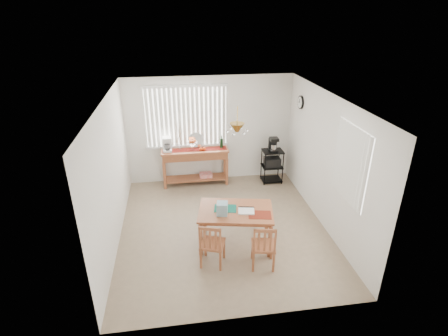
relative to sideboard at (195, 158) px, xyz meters
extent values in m
cube|color=gray|center=(0.38, -2.00, -0.68)|extent=(4.00, 4.50, 0.01)
cube|color=white|center=(0.38, 0.30, 0.62)|extent=(4.00, 0.10, 2.60)
cube|color=white|center=(0.38, -4.30, 0.62)|extent=(4.00, 0.10, 2.60)
cube|color=white|center=(-1.67, -2.00, 0.62)|extent=(0.10, 4.50, 2.60)
cube|color=white|center=(2.43, -2.00, 0.62)|extent=(0.10, 4.50, 2.60)
cube|color=white|center=(0.38, -2.00, 1.97)|extent=(4.00, 4.50, 0.10)
cube|color=white|center=(-0.17, 0.24, 0.97)|extent=(1.90, 0.01, 1.40)
cube|color=white|center=(-1.06, 0.23, 0.97)|extent=(0.07, 0.03, 1.40)
cube|color=white|center=(-0.96, 0.23, 0.97)|extent=(0.07, 0.03, 1.40)
cube|color=white|center=(-0.85, 0.23, 0.97)|extent=(0.07, 0.03, 1.40)
cube|color=white|center=(-0.75, 0.23, 0.97)|extent=(0.07, 0.03, 1.40)
cube|color=white|center=(-0.64, 0.23, 0.97)|extent=(0.07, 0.03, 1.40)
cube|color=white|center=(-0.54, 0.23, 0.97)|extent=(0.07, 0.03, 1.40)
cube|color=white|center=(-0.43, 0.23, 0.97)|extent=(0.07, 0.03, 1.40)
cube|color=white|center=(-0.32, 0.23, 0.97)|extent=(0.07, 0.03, 1.40)
cube|color=white|center=(-0.22, 0.23, 0.97)|extent=(0.07, 0.03, 1.40)
cube|color=white|center=(-0.11, 0.23, 0.97)|extent=(0.07, 0.03, 1.40)
cube|color=white|center=(-0.01, 0.23, 0.97)|extent=(0.07, 0.03, 1.40)
cube|color=white|center=(0.10, 0.23, 0.97)|extent=(0.07, 0.03, 1.40)
cube|color=white|center=(0.20, 0.23, 0.97)|extent=(0.07, 0.03, 1.40)
cube|color=white|center=(0.31, 0.23, 0.97)|extent=(0.07, 0.03, 1.40)
cube|color=white|center=(0.41, 0.23, 0.97)|extent=(0.07, 0.03, 1.40)
cube|color=white|center=(0.52, 0.23, 0.97)|extent=(0.07, 0.03, 1.40)
cube|color=white|center=(0.63, 0.23, 0.97)|extent=(0.07, 0.03, 1.40)
cube|color=white|center=(0.73, 0.23, 0.97)|extent=(0.07, 0.03, 1.40)
cube|color=white|center=(-0.17, 0.22, 0.24)|extent=(1.98, 0.06, 0.06)
cube|color=white|center=(-0.17, 0.22, 1.70)|extent=(1.98, 0.06, 0.06)
cube|color=white|center=(2.38, -2.90, 0.97)|extent=(0.01, 1.10, 1.30)
cube|color=white|center=(2.37, -3.40, 0.97)|extent=(0.03, 0.07, 1.30)
cube|color=white|center=(2.37, -3.29, 0.97)|extent=(0.03, 0.07, 1.30)
cube|color=white|center=(2.37, -3.18, 0.97)|extent=(0.03, 0.07, 1.30)
cube|color=white|center=(2.37, -3.07, 0.97)|extent=(0.03, 0.07, 1.30)
cube|color=white|center=(2.37, -2.96, 0.97)|extent=(0.03, 0.07, 1.30)
cube|color=white|center=(2.37, -2.85, 0.97)|extent=(0.03, 0.07, 1.30)
cube|color=white|center=(2.37, -2.74, 0.97)|extent=(0.03, 0.07, 1.30)
cube|color=white|center=(2.37, -2.63, 0.97)|extent=(0.03, 0.07, 1.30)
cube|color=white|center=(2.37, -2.52, 0.97)|extent=(0.03, 0.07, 1.30)
cube|color=white|center=(2.37, -2.41, 0.97)|extent=(0.03, 0.07, 1.30)
cylinder|color=black|center=(2.36, -0.45, 1.40)|extent=(0.04, 0.30, 0.30)
cylinder|color=white|center=(2.34, -0.45, 1.40)|extent=(0.01, 0.25, 0.25)
cylinder|color=olive|center=(0.54, -2.53, 1.75)|extent=(0.01, 0.01, 0.34)
cone|color=olive|center=(0.54, -2.53, 1.57)|extent=(0.24, 0.24, 0.14)
sphere|color=white|center=(0.70, -2.53, 1.51)|extent=(0.05, 0.05, 0.05)
sphere|color=white|center=(0.62, -2.39, 1.51)|extent=(0.05, 0.05, 0.05)
sphere|color=white|center=(0.46, -2.39, 1.51)|extent=(0.05, 0.05, 0.05)
sphere|color=white|center=(0.38, -2.53, 1.51)|extent=(0.05, 0.05, 0.05)
sphere|color=white|center=(0.46, -2.67, 1.51)|extent=(0.05, 0.05, 0.05)
sphere|color=white|center=(0.62, -2.67, 1.51)|extent=(0.05, 0.05, 0.05)
cube|color=#A65D38|center=(-0.01, 0.00, 0.21)|extent=(1.61, 0.45, 0.04)
cube|color=#9C5533|center=(-0.01, 0.00, 0.09)|extent=(1.55, 0.41, 0.16)
cube|color=#A65D38|center=(-0.76, -0.18, -0.33)|extent=(0.06, 0.06, 0.69)
cube|color=#A65D38|center=(0.74, -0.18, -0.33)|extent=(0.06, 0.06, 0.69)
cube|color=#A65D38|center=(-0.76, 0.18, -0.33)|extent=(0.06, 0.06, 0.69)
cube|color=#A65D38|center=(0.74, 0.18, -0.33)|extent=(0.06, 0.06, 0.69)
cube|color=#A65D38|center=(-0.01, 0.00, -0.53)|extent=(1.49, 0.39, 0.03)
cube|color=red|center=(0.24, 0.00, -0.46)|extent=(0.30, 0.22, 0.10)
cube|color=maroon|center=(-0.01, 0.00, 0.23)|extent=(1.53, 0.25, 0.01)
cube|color=white|center=(-0.65, 0.00, 0.25)|extent=(0.20, 0.24, 0.05)
cube|color=white|center=(-0.65, 0.08, 0.38)|extent=(0.20, 0.08, 0.30)
cube|color=white|center=(-0.65, -0.02, 0.54)|extent=(0.20, 0.22, 0.07)
cylinder|color=white|center=(-0.65, -0.03, 0.34)|extent=(0.13, 0.13, 0.13)
cylinder|color=white|center=(-0.06, -0.02, 0.28)|extent=(0.05, 0.05, 0.10)
cone|color=white|center=(-0.06, -0.02, 0.37)|extent=(0.26, 0.26, 0.09)
sphere|color=red|center=(-0.01, -0.02, 0.46)|extent=(0.08, 0.08, 0.08)
sphere|color=red|center=(-0.04, 0.03, 0.46)|extent=(0.08, 0.08, 0.08)
sphere|color=red|center=(-0.10, 0.01, 0.46)|extent=(0.08, 0.08, 0.08)
sphere|color=red|center=(-0.10, -0.05, 0.46)|extent=(0.08, 0.08, 0.08)
sphere|color=red|center=(-0.04, -0.07, 0.46)|extent=(0.08, 0.08, 0.08)
sphere|color=#FF450D|center=(0.13, -0.08, 0.27)|extent=(0.08, 0.08, 0.08)
sphere|color=#FF450D|center=(0.21, -0.08, 0.27)|extent=(0.08, 0.08, 0.08)
cylinder|color=silver|center=(0.04, 0.19, 0.41)|extent=(0.36, 0.09, 0.36)
cylinder|color=white|center=(-0.36, 0.05, 0.30)|extent=(0.08, 0.08, 0.14)
cylinder|color=#4C3823|center=(-0.36, 0.05, 0.59)|extent=(0.09, 0.04, 0.45)
cylinder|color=#4C3823|center=(-0.36, 0.05, 0.62)|extent=(0.14, 0.06, 0.49)
cylinder|color=#4C3823|center=(-0.36, 0.05, 0.57)|extent=(0.18, 0.08, 0.36)
cylinder|color=#4C3823|center=(-0.36, 0.05, 0.64)|extent=(0.06, 0.03, 0.55)
cylinder|color=#4C3823|center=(-0.36, 0.05, 0.56)|extent=(0.22, 0.10, 0.31)
cylinder|color=black|center=(0.64, 0.05, 0.34)|extent=(0.07, 0.07, 0.23)
cylinder|color=black|center=(0.64, 0.05, 0.50)|extent=(0.03, 0.03, 0.08)
cylinder|color=black|center=(1.65, -0.34, -0.26)|extent=(0.02, 0.02, 0.83)
cylinder|color=black|center=(2.10, -0.34, -0.26)|extent=(0.02, 0.02, 0.83)
cylinder|color=black|center=(1.65, 0.02, -0.26)|extent=(0.02, 0.02, 0.83)
cylinder|color=black|center=(2.10, 0.02, -0.26)|extent=(0.02, 0.02, 0.83)
cube|color=black|center=(1.88, -0.16, 0.14)|extent=(0.49, 0.39, 0.03)
cube|color=black|center=(1.88, -0.16, -0.26)|extent=(0.49, 0.39, 0.02)
cube|color=black|center=(1.88, -0.16, -0.62)|extent=(0.49, 0.39, 0.02)
cube|color=black|center=(1.88, -0.16, -0.14)|extent=(0.37, 0.29, 0.22)
cube|color=black|center=(1.88, -0.18, 0.18)|extent=(0.20, 0.24, 0.05)
cube|color=black|center=(1.88, -0.10, 0.30)|extent=(0.20, 0.08, 0.29)
cube|color=black|center=(1.88, -0.18, 0.46)|extent=(0.20, 0.22, 0.07)
cylinder|color=silver|center=(1.88, -0.19, 0.27)|extent=(0.13, 0.13, 0.13)
cube|color=#A65D38|center=(0.54, -2.53, 0.01)|extent=(1.45, 1.08, 0.04)
cube|color=#9C5533|center=(0.54, -2.53, -0.04)|extent=(1.34, 0.97, 0.06)
cube|color=#A65D38|center=(-0.12, -2.77, -0.37)|extent=(0.08, 0.08, 0.61)
cube|color=#A65D38|center=(1.06, -3.00, -0.37)|extent=(0.08, 0.08, 0.61)
cube|color=#A65D38|center=(0.01, -2.05, -0.37)|extent=(0.08, 0.08, 0.61)
cube|color=#A65D38|center=(1.20, -2.28, -0.37)|extent=(0.08, 0.08, 0.61)
cube|color=#116553|center=(0.36, -2.45, 0.03)|extent=(0.44, 0.35, 0.01)
cube|color=maroon|center=(0.93, -2.74, 0.03)|extent=(0.44, 0.35, 0.01)
cube|color=white|center=(0.71, -2.61, 0.04)|extent=(0.32, 0.27, 0.02)
cube|color=black|center=(0.74, -2.49, 0.04)|extent=(0.28, 0.08, 0.03)
cube|color=#82AFBE|center=(0.28, -2.62, 0.14)|extent=(0.22, 0.22, 0.23)
cube|color=#A65D38|center=(0.06, -3.03, -0.28)|extent=(0.49, 0.49, 0.04)
cube|color=#A65D38|center=(0.27, -2.93, -0.49)|extent=(0.05, 0.05, 0.38)
cube|color=#A65D38|center=(-0.05, -2.82, -0.49)|extent=(0.05, 0.05, 0.38)
cube|color=#A65D38|center=(0.16, -3.24, -0.49)|extent=(0.05, 0.05, 0.38)
cube|color=#A65D38|center=(-0.15, -3.13, -0.49)|extent=(0.05, 0.05, 0.38)
cube|color=#A65D38|center=(0.16, -3.25, -0.05)|extent=(0.04, 0.04, 0.42)
cube|color=#A65D38|center=(-0.16, -3.14, -0.05)|extent=(0.04, 0.04, 0.42)
cube|color=#A65D38|center=(0.00, -3.20, 0.13)|extent=(0.34, 0.14, 0.06)
cube|color=#A65D38|center=(0.09, -3.23, -0.07)|extent=(0.04, 0.03, 0.34)
cube|color=#A65D38|center=(0.00, -3.20, -0.07)|extent=(0.04, 0.03, 0.34)
cube|color=#A65D38|center=(-0.09, -3.17, -0.07)|extent=(0.04, 0.03, 0.34)
cube|color=#A65D38|center=(0.89, -3.21, -0.28)|extent=(0.45, 0.45, 0.04)
cube|color=#A65D38|center=(1.08, -3.07, -0.49)|extent=(0.04, 0.04, 0.38)
cube|color=#A65D38|center=(0.75, -3.01, -0.49)|extent=(0.04, 0.04, 0.38)
cube|color=#A65D38|center=(1.02, -3.40, -0.49)|extent=(0.04, 0.04, 0.38)
cube|color=#A65D38|center=(0.69, -3.34, -0.49)|extent=(0.04, 0.04, 0.38)
cube|color=#A65D38|center=(1.02, -3.41, -0.05)|extent=(0.04, 0.04, 0.43)
cube|color=#A65D38|center=(0.69, -3.35, -0.05)|extent=(0.04, 0.04, 0.43)
cube|color=#A65D38|center=(0.85, -3.38, 0.14)|extent=(0.35, 0.09, 0.06)
cube|color=#A65D38|center=(0.95, -3.40, -0.07)|extent=(0.04, 0.02, 0.34)
cube|color=#A65D38|center=(0.85, -3.38, -0.07)|extent=(0.04, 0.02, 0.34)
cube|color=#A65D38|center=(0.76, -3.36, -0.07)|extent=(0.04, 0.02, 0.34)
camera|label=1|loc=(-0.45, -7.79, 3.32)|focal=28.00mm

